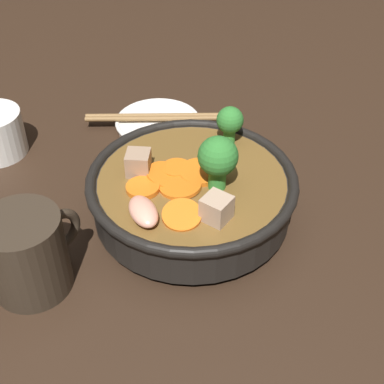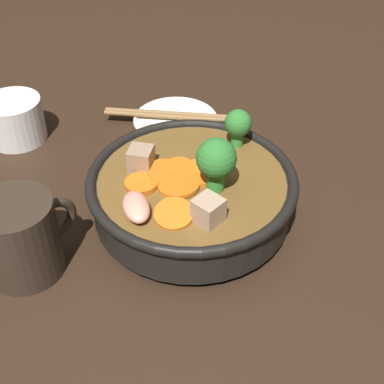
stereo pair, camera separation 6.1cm
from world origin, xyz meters
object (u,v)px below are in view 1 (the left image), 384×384
object	(u,v)px
side_saucer	(158,123)
stirfry_bowl	(192,190)
chopsticks_pair	(158,117)
dark_mug	(28,253)

from	to	relation	value
side_saucer	stirfry_bowl	bearing A→B (deg)	-121.33
stirfry_bowl	chopsticks_pair	bearing A→B (deg)	58.67
dark_mug	chopsticks_pair	size ratio (longest dim) A/B	0.66
stirfry_bowl	side_saucer	distance (m)	0.20
stirfry_bowl	dark_mug	distance (m)	0.19
dark_mug	chopsticks_pair	world-z (taller)	dark_mug
stirfry_bowl	chopsticks_pair	size ratio (longest dim) A/B	1.51
side_saucer	chopsticks_pair	size ratio (longest dim) A/B	0.78
stirfry_bowl	dark_mug	bearing A→B (deg)	166.05
stirfry_bowl	side_saucer	xyz separation A→B (m)	(0.10, 0.17, -0.03)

